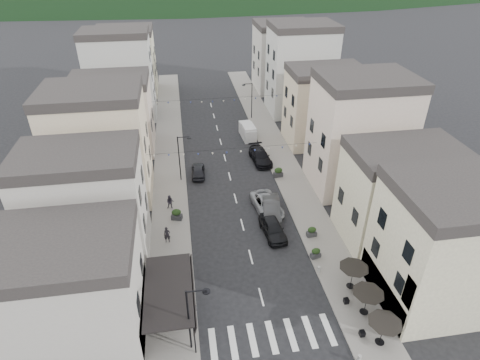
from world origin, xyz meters
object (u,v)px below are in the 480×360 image
object	(u,v)px
parked_car_b	(271,209)
parked_car_c	(267,205)
parked_car_a	(273,228)
parked_car_d	(260,156)
parked_car_e	(198,171)
pedestrian_a	(167,235)
pedestrian_b	(170,202)
delivery_van	(248,131)

from	to	relation	value
parked_car_b	parked_car_c	size ratio (longest dim) A/B	0.93
parked_car_a	parked_car_d	distance (m)	15.43
parked_car_b	parked_car_d	bearing A→B (deg)	92.15
parked_car_a	parked_car_e	world-z (taller)	parked_car_a
parked_car_d	parked_car_e	distance (m)	8.83
parked_car_a	parked_car_c	size ratio (longest dim) A/B	0.86
pedestrian_a	parked_car_a	bearing A→B (deg)	-2.61
parked_car_e	pedestrian_a	xyz separation A→B (m)	(-3.88, -12.57, 0.30)
parked_car_b	parked_car_c	bearing A→B (deg)	114.99
parked_car_b	parked_car_a	bearing A→B (deg)	-91.95
parked_car_c	parked_car_d	xyz separation A→B (m)	(1.51, 11.16, 0.02)
parked_car_a	pedestrian_a	world-z (taller)	pedestrian_a
parked_car_d	parked_car_c	bearing A→B (deg)	-102.51
parked_car_a	pedestrian_a	xyz separation A→B (m)	(-10.58, 0.35, 0.18)
pedestrian_b	parked_car_d	bearing A→B (deg)	44.26
parked_car_c	parked_car_d	size ratio (longest dim) A/B	1.02
pedestrian_b	delivery_van	bearing A→B (deg)	62.06
pedestrian_a	parked_car_e	bearing A→B (deg)	72.12
parked_car_a	parked_car_d	world-z (taller)	parked_car_a
parked_car_c	delivery_van	world-z (taller)	delivery_van
parked_car_c	parked_car_d	world-z (taller)	parked_car_d
parked_car_c	parked_car_e	world-z (taller)	parked_car_c
delivery_van	pedestrian_a	world-z (taller)	delivery_van
parked_car_d	pedestrian_b	bearing A→B (deg)	-147.25
delivery_van	parked_car_e	bearing A→B (deg)	-132.82
parked_car_a	pedestrian_b	size ratio (longest dim) A/B	2.88
parked_car_b	parked_car_d	world-z (taller)	parked_car_b
pedestrian_a	pedestrian_b	world-z (taller)	pedestrian_a
pedestrian_a	parked_car_d	bearing A→B (deg)	49.70
delivery_van	parked_car_b	bearing A→B (deg)	-96.23
parked_car_a	parked_car_b	world-z (taller)	parked_car_b
parked_car_a	parked_car_d	xyz separation A→B (m)	(1.80, 15.32, -0.02)
parked_car_d	parked_car_e	xyz separation A→B (m)	(-8.50, -2.40, -0.10)
pedestrian_a	parked_car_b	bearing A→B (deg)	13.88
parked_car_d	pedestrian_a	size ratio (longest dim) A/B	3.12
parked_car_d	delivery_van	bearing A→B (deg)	88.17
parked_car_b	parked_car_e	bearing A→B (deg)	134.90
delivery_van	pedestrian_a	distance (m)	25.55
parked_car_e	pedestrian_b	distance (m)	7.72
parked_car_d	pedestrian_b	xyz separation A→B (m)	(-12.04, -9.25, 0.16)
parked_car_a	parked_car_d	size ratio (longest dim) A/B	0.88
parked_car_e	delivery_van	bearing A→B (deg)	-125.59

